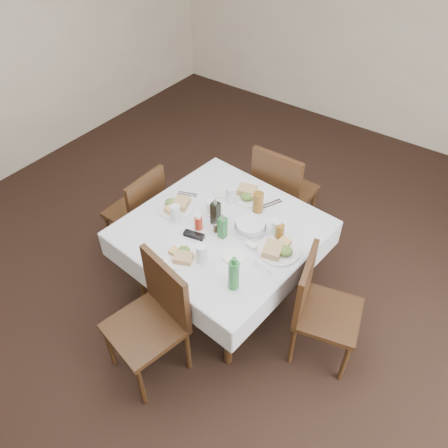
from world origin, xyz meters
name	(u,v)px	position (x,y,z in m)	size (l,w,h in m)	color
ground_plane	(211,306)	(0.00, 0.00, 0.00)	(7.00, 7.00, 0.00)	black
room_shell	(205,128)	(0.00, 0.00, 1.71)	(6.04, 7.04, 2.80)	beige
dining_table	(222,235)	(-0.02, 0.19, 0.68)	(1.44, 1.44, 0.76)	#311E0D
chair_north	(281,189)	(0.00, 1.06, 0.57)	(0.47, 0.47, 1.00)	#311E0D
chair_south	(155,314)	(-0.01, -0.60, 0.56)	(0.55, 0.55, 0.98)	#311E0D
chair_east	(317,303)	(0.84, 0.15, 0.53)	(0.53, 0.53, 0.93)	#311E0D
chair_west	(141,209)	(-0.89, 0.17, 0.52)	(0.43, 0.43, 0.90)	#311E0D
meal_north	(249,195)	(-0.05, 0.61, 0.79)	(0.28, 0.28, 0.06)	white
meal_south	(182,255)	(-0.07, -0.23, 0.78)	(0.25, 0.25, 0.05)	white
meal_east	(278,250)	(0.46, 0.21, 0.79)	(0.30, 0.30, 0.07)	white
meal_west	(176,206)	(-0.44, 0.16, 0.79)	(0.28, 0.28, 0.06)	white
side_plate_a	(223,192)	(-0.26, 0.53, 0.77)	(0.16, 0.16, 0.01)	white
side_plate_b	(234,256)	(0.22, -0.01, 0.77)	(0.17, 0.17, 0.01)	white
water_n	(231,195)	(-0.14, 0.47, 0.83)	(0.08, 0.08, 0.14)	silver
water_s	(202,253)	(0.07, -0.17, 0.83)	(0.08, 0.08, 0.15)	silver
water_e	(276,228)	(0.35, 0.35, 0.83)	(0.07, 0.07, 0.14)	silver
water_w	(176,213)	(-0.35, 0.05, 0.83)	(0.07, 0.07, 0.14)	silver
iced_tea_a	(258,202)	(0.10, 0.50, 0.85)	(0.08, 0.08, 0.17)	brown
iced_tea_b	(280,232)	(0.39, 0.33, 0.83)	(0.06, 0.06, 0.13)	brown
bread_basket	(250,227)	(0.17, 0.28, 0.80)	(0.24, 0.24, 0.08)	silver
oil_cruet_dark	(215,212)	(-0.09, 0.20, 0.87)	(0.06, 0.06, 0.25)	black
oil_cruet_green	(223,227)	(0.04, 0.11, 0.86)	(0.05, 0.05, 0.22)	#266A2F
ketchup_bottle	(198,222)	(-0.15, 0.08, 0.82)	(0.06, 0.06, 0.13)	#B62E1B
salt_shaker	(216,219)	(-0.09, 0.20, 0.81)	(0.04, 0.04, 0.09)	white
pepper_shaker	(216,227)	(-0.03, 0.13, 0.81)	(0.04, 0.04, 0.09)	#3B2618
coffee_mug	(212,207)	(-0.19, 0.29, 0.81)	(0.15, 0.14, 0.10)	white
sunglasses	(194,235)	(-0.13, -0.01, 0.78)	(0.16, 0.08, 0.03)	black
green_bottle	(234,275)	(0.38, -0.23, 0.88)	(0.07, 0.07, 0.27)	#266A2F
sugar_caddy	(251,246)	(0.28, 0.14, 0.78)	(0.09, 0.06, 0.04)	white
cutlery_n	(272,204)	(0.15, 0.64, 0.77)	(0.12, 0.18, 0.01)	silver
cutlery_s	(166,257)	(-0.16, -0.29, 0.77)	(0.05, 0.19, 0.01)	silver
cutlery_e	(262,268)	(0.45, 0.01, 0.77)	(0.17, 0.06, 0.01)	silver
cutlery_w	(187,194)	(-0.48, 0.34, 0.77)	(0.17, 0.10, 0.01)	silver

